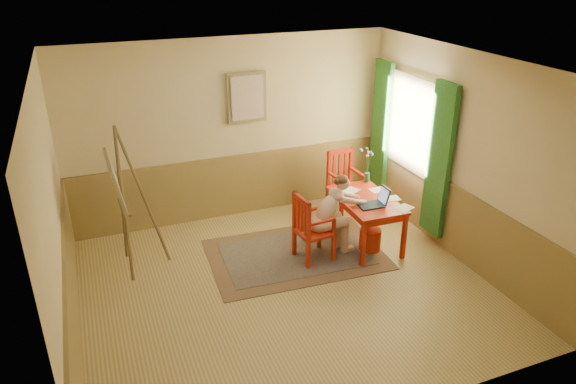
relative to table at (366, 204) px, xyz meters
name	(u,v)px	position (x,y,z in m)	size (l,w,h in m)	color
room	(286,186)	(-1.46, -0.61, 0.77)	(5.04, 4.54, 2.84)	tan
wainscot	(264,225)	(-1.46, 0.19, -0.13)	(5.00, 4.50, 1.00)	olive
window	(409,138)	(0.96, 0.49, 0.71)	(0.12, 2.01, 2.20)	white
wall_portrait	(247,98)	(-1.21, 1.60, 1.27)	(0.60, 0.05, 0.76)	#958255
rug	(296,254)	(-1.04, 0.07, -0.62)	(2.49, 1.74, 0.02)	#8C7251
table	(366,204)	(0.00, 0.00, 0.00)	(0.74, 1.21, 0.72)	red
chair_left	(311,228)	(-0.89, -0.12, -0.14)	(0.49, 0.48, 0.98)	red
chair_back	(344,184)	(0.17, 0.97, -0.11)	(0.50, 0.52, 1.05)	red
figure	(332,212)	(-0.56, -0.07, 0.01)	(0.88, 0.42, 1.17)	beige
laptop	(375,202)	(0.01, -0.23, 0.14)	(0.42, 0.27, 0.25)	#1E2338
papers	(381,197)	(0.22, -0.02, 0.09)	(0.71, 1.05, 0.00)	white
vase	(367,166)	(0.30, 0.54, 0.33)	(0.19, 0.27, 0.53)	#3F724C
wastebasket	(370,240)	(-0.01, -0.20, -0.47)	(0.30, 0.30, 0.33)	red
easel	(120,188)	(-3.23, 0.59, 0.55)	(0.66, 0.88, 1.99)	brown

